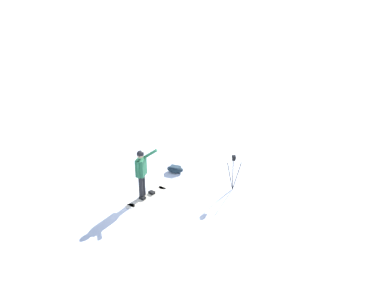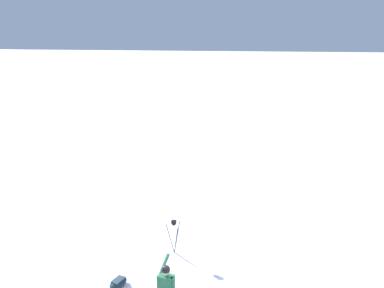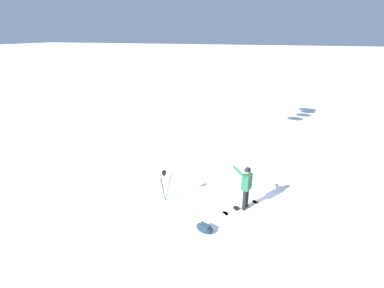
% 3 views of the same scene
% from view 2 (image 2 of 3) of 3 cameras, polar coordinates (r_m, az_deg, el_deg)
% --- Properties ---
extents(snowboarder, '(0.73, 0.46, 1.72)m').
position_cam_2_polar(snowboarder, '(10.04, -4.11, -21.78)').
color(snowboarder, black).
rests_on(snowboarder, ground_plane).
extents(gear_bag_large, '(0.72, 0.60, 0.25)m').
position_cam_2_polar(gear_bag_large, '(11.83, -11.66, -20.80)').
color(gear_bag_large, '#192833').
rests_on(gear_bag_large, ground_plane).
extents(camera_tripod, '(0.50, 0.49, 1.26)m').
position_cam_2_polar(camera_tripod, '(12.62, -2.87, -13.46)').
color(camera_tripod, '#262628').
rests_on(camera_tripod, ground_plane).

